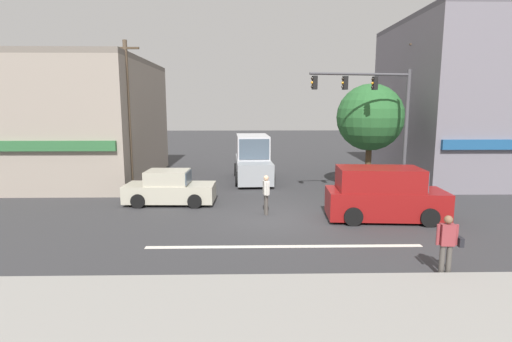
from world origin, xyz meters
name	(u,v)px	position (x,y,z in m)	size (l,w,h in m)	color
ground_plane	(277,217)	(0.00, 0.00, 0.00)	(120.00, 120.00, 0.00)	#333335
lane_marking_stripe	(284,246)	(0.00, -3.50, 0.00)	(9.00, 0.24, 0.01)	silver
sidewalk_curb	(307,329)	(0.00, -8.50, 0.08)	(40.00, 5.00, 0.16)	gray
building_left_block	(52,120)	(-13.27, 9.20, 3.65)	(11.94, 11.13, 7.30)	gray
building_right_corner	(486,100)	(13.77, 9.16, 4.87)	(10.95, 10.55, 9.74)	slate
street_tree	(370,118)	(5.36, 5.44, 3.91)	(3.55, 3.55, 5.70)	#4C3823
utility_pole_near_left	(128,115)	(-7.32, 4.99, 4.04)	(1.40, 0.22, 7.79)	brown
utility_pole_far_right	(417,109)	(8.89, 7.83, 4.37)	(1.40, 0.22, 8.44)	brown
traffic_light_mast	(381,111)	(5.05, 2.80, 4.30)	(4.85, 0.88, 6.20)	#47474C
sedan_crossing_center	(170,189)	(-4.81, 2.40, 0.71)	(4.15, 1.98, 1.58)	#B7B29E
van_crossing_leftbound	(383,195)	(4.22, -0.44, 1.01)	(4.72, 2.30, 2.11)	maroon
box_truck_waiting_far	(253,160)	(-0.87, 8.44, 1.25)	(2.45, 5.69, 2.75)	#999EA3
pedestrian_foreground_with_bag	(448,242)	(4.11, -5.85, 0.95)	(0.67, 0.32, 1.67)	#4C4742
pedestrian_mid_crossing	(266,192)	(-0.42, 0.42, 0.95)	(0.27, 0.56, 1.67)	#4C4742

